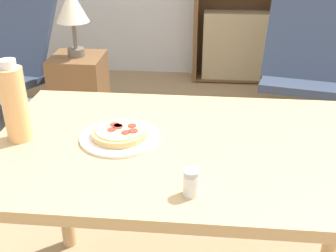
{
  "coord_description": "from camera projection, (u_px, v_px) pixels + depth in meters",
  "views": [
    {
      "loc": [
        0.1,
        -1.22,
        1.37
      ],
      "look_at": [
        -0.0,
        -0.1,
        0.8
      ],
      "focal_mm": 45.0,
      "sensor_mm": 36.0,
      "label": 1
    }
  ],
  "objects": [
    {
      "name": "drink_bottle",
      "position": [
        15.0,
        103.0,
        1.26
      ],
      "size": [
        0.08,
        0.08,
        0.26
      ],
      "color": "#EFB270",
      "rests_on": "dining_table"
    },
    {
      "name": "pizza_on_plate",
      "position": [
        120.0,
        135.0,
        1.31
      ],
      "size": [
        0.25,
        0.25,
        0.04
      ],
      "color": "white",
      "rests_on": "dining_table"
    },
    {
      "name": "dining_table",
      "position": [
        197.0,
        172.0,
        1.34
      ],
      "size": [
        1.28,
        0.75,
        0.74
      ],
      "color": "tan",
      "rests_on": "ground_plane"
    },
    {
      "name": "table_lamp",
      "position": [
        72.0,
        9.0,
        2.64
      ],
      "size": [
        0.21,
        0.21,
        0.43
      ],
      "color": "#665B51",
      "rests_on": "side_table"
    },
    {
      "name": "salt_shaker",
      "position": [
        191.0,
        183.0,
        1.04
      ],
      "size": [
        0.04,
        0.04,
        0.07
      ],
      "color": "white",
      "rests_on": "dining_table"
    },
    {
      "name": "side_table",
      "position": [
        80.0,
        93.0,
        2.9
      ],
      "size": [
        0.34,
        0.34,
        0.52
      ],
      "color": "brown",
      "rests_on": "ground_plane"
    },
    {
      "name": "lounge_chair_far",
      "position": [
        307.0,
        90.0,
        2.87
      ],
      "size": [
        0.75,
        0.87,
        0.88
      ],
      "rotation": [
        0.0,
        0.0,
        -0.2
      ],
      "color": "slate",
      "rests_on": "ground_plane"
    },
    {
      "name": "lounge_chair_near",
      "position": [
        3.0,
        83.0,
        2.98
      ],
      "size": [
        0.73,
        0.85,
        0.88
      ],
      "rotation": [
        0.0,
        0.0,
        -0.16
      ],
      "color": "slate",
      "rests_on": "ground_plane"
    }
  ]
}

